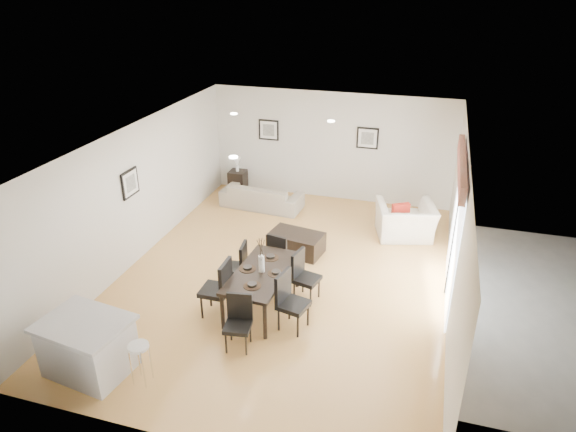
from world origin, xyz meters
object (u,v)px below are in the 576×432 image
(dining_chair_wfar, at_px, (238,264))
(side_table, at_px, (238,181))
(armchair, at_px, (405,221))
(dining_chair_head, at_px, (239,318))
(dining_chair_wnear, at_px, (220,286))
(bar_stool, at_px, (139,350))
(dining_chair_foot, at_px, (280,252))
(sofa, at_px, (262,196))
(kitchen_island, at_px, (88,346))
(coffee_table, at_px, (296,243))
(dining_table, at_px, (262,275))
(dining_chair_enear, at_px, (289,298))
(dining_chair_efar, at_px, (303,273))

(dining_chair_wfar, bearing_deg, side_table, -165.77)
(armchair, bearing_deg, dining_chair_head, 48.55)
(armchair, distance_m, dining_chair_wnear, 4.63)
(side_table, xyz_separation_m, bar_stool, (1.28, -6.92, 0.27))
(side_table, bearing_deg, armchair, -17.49)
(dining_chair_wnear, height_order, dining_chair_foot, dining_chair_wnear)
(sofa, distance_m, armchair, 3.55)
(armchair, height_order, dining_chair_wfar, dining_chair_wfar)
(dining_chair_wfar, xyz_separation_m, bar_stool, (-0.43, -2.63, 0.04))
(dining_chair_head, xyz_separation_m, dining_chair_foot, (-0.00, 2.11, 0.00))
(dining_chair_foot, xyz_separation_m, kitchen_island, (-1.86, -3.25, -0.06))
(dining_chair_wnear, bearing_deg, bar_stool, -14.66)
(sofa, bearing_deg, dining_chair_head, 109.43)
(dining_chair_wnear, bearing_deg, coffee_table, 164.65)
(sofa, distance_m, bar_stool, 6.16)
(dining_chair_wnear, bearing_deg, sofa, -170.44)
(armchair, relative_size, dining_table, 0.69)
(dining_chair_wfar, xyz_separation_m, coffee_table, (0.65, 1.57, -0.29))
(dining_chair_head, xyz_separation_m, kitchen_island, (-1.86, -1.14, -0.06))
(dining_chair_wfar, height_order, dining_chair_enear, dining_chair_enear)
(sofa, bearing_deg, side_table, -35.69)
(dining_chair_enear, bearing_deg, armchair, -9.33)
(kitchen_island, xyz_separation_m, bar_stool, (0.84, 0.00, 0.12))
(kitchen_island, bearing_deg, armchair, 62.01)
(armchair, distance_m, bar_stool, 6.36)
(dining_chair_enear, relative_size, coffee_table, 0.92)
(dining_chair_wfar, xyz_separation_m, kitchen_island, (-1.27, -2.63, -0.08))
(armchair, xyz_separation_m, dining_chair_head, (-2.13, -4.38, 0.10))
(dining_chair_efar, xyz_separation_m, dining_chair_foot, (-0.62, 0.61, -0.02))
(dining_chair_wnear, xyz_separation_m, dining_chair_wfar, (-0.01, 0.86, -0.07))
(sofa, xyz_separation_m, coffee_table, (1.42, -1.94, -0.07))
(dining_chair_wfar, relative_size, bar_stool, 1.41)
(armchair, relative_size, dining_chair_enear, 1.21)
(dining_chair_wnear, xyz_separation_m, dining_chair_efar, (1.19, 0.86, -0.06))
(dining_chair_head, bearing_deg, dining_chair_efar, 59.53)
(dining_chair_wnear, height_order, side_table, dining_chair_wnear)
(sofa, xyz_separation_m, dining_chair_wfar, (0.78, -3.51, 0.22))
(side_table, bearing_deg, bar_stool, -79.51)
(dining_chair_wfar, height_order, coffee_table, dining_chair_wfar)
(dining_table, xyz_separation_m, dining_chair_wnear, (-0.59, -0.42, -0.06))
(armchair, height_order, kitchen_island, kitchen_island)
(dining_chair_efar, distance_m, kitchen_island, 3.62)
(armchair, bearing_deg, dining_chair_efar, 46.70)
(coffee_table, bearing_deg, dining_chair_wfar, -102.71)
(dining_table, xyz_separation_m, dining_chair_wfar, (-0.60, 0.43, -0.13))
(dining_chair_head, relative_size, coffee_table, 0.82)
(dining_table, distance_m, dining_chair_wfar, 0.75)
(armchair, distance_m, dining_chair_efar, 3.26)
(dining_table, height_order, coffee_table, dining_table)
(dining_chair_wfar, distance_m, dining_chair_efar, 1.20)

